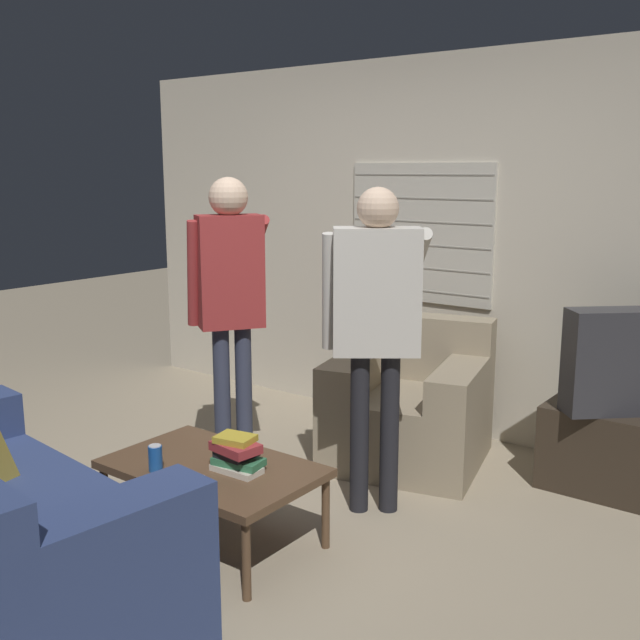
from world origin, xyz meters
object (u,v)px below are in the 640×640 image
armchair_beige (410,406)px  book_stack (237,454)px  soda_can (155,458)px  person_right_standing (376,310)px  tv (638,361)px  person_left_standing (230,287)px  coffee_table (213,471)px  spare_remote (190,480)px

armchair_beige → book_stack: (-0.07, -1.50, 0.14)m
soda_can → armchair_beige: bearing=77.8°
person_right_standing → book_stack: size_ratio=6.77×
person_right_standing → tv: bearing=8.1°
person_left_standing → person_right_standing: bearing=-55.0°
person_right_standing → armchair_beige: bearing=69.6°
person_left_standing → person_right_standing: size_ratio=1.02×
coffee_table → person_right_standing: bearing=61.3°
spare_remote → person_right_standing: bearing=110.6°
book_stack → soda_can: size_ratio=2.01×
tv → person_left_standing: 2.33m
coffee_table → soda_can: soda_can is taller
tv → soda_can: tv is taller
soda_can → tv: bearing=51.1°
book_stack → soda_can: book_stack is taller
armchair_beige → book_stack: bearing=73.4°
coffee_table → book_stack: size_ratio=4.04×
person_left_standing → book_stack: person_left_standing is taller
person_left_standing → soda_can: (0.43, -0.98, -0.65)m
soda_can → coffee_table: bearing=53.2°
armchair_beige → person_right_standing: 1.07m
armchair_beige → tv: tv is taller
armchair_beige → tv: bearing=178.7°
armchair_beige → coffee_table: 1.53m
person_left_standing → soda_can: 1.25m
coffee_table → person_left_standing: size_ratio=0.58×
armchair_beige → coffee_table: (-0.21, -1.52, 0.02)m
book_stack → tv: bearing=53.6°
coffee_table → soda_can: size_ratio=8.13×
armchair_beige → person_right_standing: bearing=91.9°
person_left_standing → spare_remote: size_ratio=14.04×
book_stack → soda_can: bearing=-143.4°
person_right_standing → soda_can: person_right_standing is taller
armchair_beige → person_left_standing: bearing=29.0°
person_left_standing → armchair_beige: bearing=-12.6°
person_left_standing → spare_remote: person_left_standing is taller
armchair_beige → spare_remote: armchair_beige is taller
person_right_standing → book_stack: (-0.28, -0.76, -0.61)m
person_left_standing → person_right_standing: (1.02, 0.01, -0.02)m
book_stack → spare_remote: (-0.07, -0.23, -0.07)m
armchair_beige → spare_remote: 1.74m
coffee_table → book_stack: (0.15, 0.01, 0.12)m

